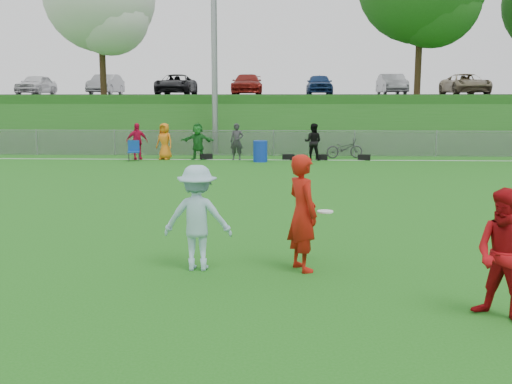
# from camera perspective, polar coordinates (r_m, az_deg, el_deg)

# --- Properties ---
(ground) EXTENTS (120.00, 120.00, 0.00)m
(ground) POSITION_cam_1_polar(r_m,az_deg,el_deg) (8.83, 0.10, -9.04)
(ground) COLOR #1C6315
(ground) RESTS_ON ground
(sideline_far) EXTENTS (60.00, 0.10, 0.01)m
(sideline_far) POSITION_cam_1_polar(r_m,az_deg,el_deg) (26.52, 1.71, 3.23)
(sideline_far) COLOR white
(sideline_far) RESTS_ON ground
(fence) EXTENTS (58.00, 0.06, 1.30)m
(fence) POSITION_cam_1_polar(r_m,az_deg,el_deg) (28.46, 1.77, 4.94)
(fence) COLOR gray
(fence) RESTS_ON ground
(light_pole) EXTENTS (1.20, 0.40, 12.15)m
(light_pole) POSITION_cam_1_polar(r_m,az_deg,el_deg) (29.63, -4.22, 16.83)
(light_pole) COLOR gray
(light_pole) RESTS_ON ground
(berm) EXTENTS (120.00, 18.00, 3.00)m
(berm) POSITION_cam_1_polar(r_m,az_deg,el_deg) (39.40, 1.97, 7.36)
(berm) COLOR #1E5A19
(berm) RESTS_ON ground
(parking_lot) EXTENTS (120.00, 12.00, 0.10)m
(parking_lot) POSITION_cam_1_polar(r_m,az_deg,el_deg) (41.38, 2.01, 9.60)
(parking_lot) COLOR black
(parking_lot) RESTS_ON berm
(tree_white_flowering) EXTENTS (6.30, 6.30, 8.78)m
(tree_white_flowering) POSITION_cam_1_polar(r_m,az_deg,el_deg) (35.26, -15.12, 17.97)
(tree_white_flowering) COLOR black
(tree_white_flowering) RESTS_ON berm
(car_row) EXTENTS (32.04, 5.18, 1.44)m
(car_row) POSITION_cam_1_polar(r_m,az_deg,el_deg) (40.42, 0.32, 10.71)
(car_row) COLOR silver
(car_row) RESTS_ON parking_lot
(spectator_row) EXTENTS (9.23, 0.83, 1.69)m
(spectator_row) POSITION_cam_1_polar(r_m,az_deg,el_deg) (26.64, -4.60, 5.06)
(spectator_row) COLOR #CC0E3C
(spectator_row) RESTS_ON ground
(gear_bags) EXTENTS (7.96, 0.48, 0.26)m
(gear_bags) POSITION_cam_1_polar(r_m,az_deg,el_deg) (26.61, 3.91, 3.51)
(gear_bags) COLOR black
(gear_bags) RESTS_ON ground
(player_red_left) EXTENTS (0.72, 0.83, 1.91)m
(player_red_left) POSITION_cam_1_polar(r_m,az_deg,el_deg) (9.26, 4.67, -2.09)
(player_red_left) COLOR #AB160B
(player_red_left) RESTS_ON ground
(player_red_center) EXTENTS (1.03, 1.03, 1.69)m
(player_red_center) POSITION_cam_1_polar(r_m,az_deg,el_deg) (7.80, 23.79, -5.84)
(player_red_center) COLOR #A60B10
(player_red_center) RESTS_ON ground
(player_blue) EXTENTS (1.12, 0.66, 1.73)m
(player_blue) POSITION_cam_1_polar(r_m,az_deg,el_deg) (9.34, -5.87, -2.58)
(player_blue) COLOR #98C0D2
(player_blue) RESTS_ON ground
(frisbee) EXTENTS (0.27, 0.27, 0.03)m
(frisbee) POSITION_cam_1_polar(r_m,az_deg,el_deg) (9.66, 6.94, -1.96)
(frisbee) COLOR white
(frisbee) RESTS_ON ground
(recycling_bin) EXTENTS (0.84, 0.84, 0.95)m
(recycling_bin) POSITION_cam_1_polar(r_m,az_deg,el_deg) (25.69, 0.43, 4.10)
(recycling_bin) COLOR #0F32AB
(recycling_bin) RESTS_ON ground
(camp_chair) EXTENTS (0.61, 0.62, 0.93)m
(camp_chair) POSITION_cam_1_polar(r_m,az_deg,el_deg) (26.66, -12.13, 3.64)
(camp_chair) COLOR #0D3C92
(camp_chair) RESTS_ON ground
(bicycle) EXTENTS (1.88, 1.00, 0.94)m
(bicycle) POSITION_cam_1_polar(r_m,az_deg,el_deg) (27.64, 8.85, 4.34)
(bicycle) COLOR #2D2C2F
(bicycle) RESTS_ON ground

